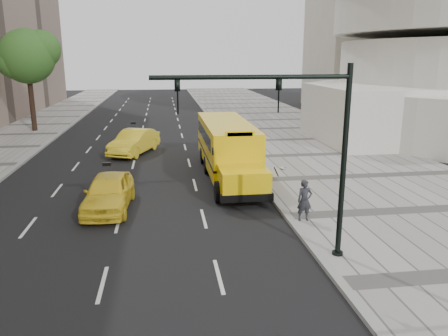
{
  "coord_description": "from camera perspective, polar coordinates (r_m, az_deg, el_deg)",
  "views": [
    {
      "loc": [
        0.97,
        -22.12,
        6.58
      ],
      "look_at": [
        3.5,
        -4.0,
        1.9
      ],
      "focal_mm": 35.0,
      "sensor_mm": 36.0,
      "label": 1
    }
  ],
  "objects": [
    {
      "name": "ground",
      "position": [
        23.1,
        -10.03,
        -2.43
      ],
      "size": [
        140.0,
        140.0,
        0.0
      ],
      "primitive_type": "plane",
      "color": "black",
      "rests_on": "ground"
    },
    {
      "name": "sidewalk_museum",
      "position": [
        25.56,
        17.93,
        -1.11
      ],
      "size": [
        12.0,
        140.0,
        0.15
      ],
      "primitive_type": "cube",
      "color": "#999591",
      "rests_on": "ground"
    },
    {
      "name": "curb_museum",
      "position": [
        23.6,
        4.68,
        -1.7
      ],
      "size": [
        0.3,
        140.0,
        0.15
      ],
      "primitive_type": "cube",
      "color": "gray",
      "rests_on": "ground"
    },
    {
      "name": "tree_c",
      "position": [
        42.31,
        -24.23,
        13.21
      ],
      "size": [
        5.26,
        4.68,
        8.95
      ],
      "color": "black",
      "rests_on": "ground"
    },
    {
      "name": "school_bus",
      "position": [
        24.78,
        0.4,
        3.14
      ],
      "size": [
        2.96,
        11.56,
        3.19
      ],
      "color": "yellow",
      "rests_on": "ground"
    },
    {
      "name": "taxi_near",
      "position": [
        19.88,
        -14.83,
        -3.05
      ],
      "size": [
        2.16,
        4.79,
        1.6
      ],
      "primitive_type": "imported",
      "rotation": [
        0.0,
        0.0,
        -0.06
      ],
      "color": "yellow",
      "rests_on": "ground"
    },
    {
      "name": "taxi_far",
      "position": [
        30.96,
        -11.65,
        3.36
      ],
      "size": [
        3.55,
        5.35,
        1.67
      ],
      "primitive_type": "imported",
      "rotation": [
        0.0,
        0.0,
        -0.39
      ],
      "color": "yellow",
      "rests_on": "ground"
    },
    {
      "name": "pedestrian",
      "position": [
        17.8,
        10.48,
        -4.19
      ],
      "size": [
        0.64,
        0.43,
        1.69
      ],
      "primitive_type": "imported",
      "rotation": [
        0.0,
        0.0,
        0.05
      ],
      "color": "#28282E",
      "rests_on": "sidewalk_museum"
    },
    {
      "name": "traffic_signal",
      "position": [
        13.7,
        10.15,
        3.66
      ],
      "size": [
        6.18,
        0.36,
        6.4
      ],
      "color": "black",
      "rests_on": "ground"
    }
  ]
}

